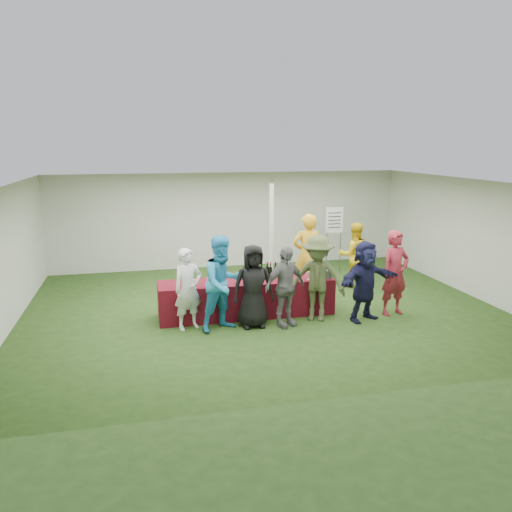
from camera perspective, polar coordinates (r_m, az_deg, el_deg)
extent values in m
plane|color=#284719|center=(10.84, 0.79, -6.06)|extent=(60.00, 60.00, 0.00)
plane|color=white|center=(14.33, -3.06, 4.14)|extent=(10.00, 0.00, 10.00)
plane|color=white|center=(6.80, 9.02, -5.80)|extent=(10.00, 0.00, 10.00)
plane|color=white|center=(10.49, -26.75, -0.43)|extent=(0.00, 8.00, 8.00)
plane|color=white|center=(12.63, 23.41, 1.93)|extent=(0.00, 8.00, 8.00)
plane|color=white|center=(10.29, 0.84, 8.33)|extent=(10.00, 10.00, 0.00)
cylinder|color=silver|center=(11.74, 1.77, 2.23)|extent=(0.10, 0.10, 2.70)
cube|color=maroon|center=(10.35, -1.08, -4.79)|extent=(3.60, 0.80, 0.75)
cylinder|color=black|center=(10.39, 0.27, -1.93)|extent=(0.07, 0.07, 0.22)
cylinder|color=black|center=(10.35, 0.27, -1.13)|extent=(0.03, 0.03, 0.08)
cylinder|color=maroon|center=(10.34, 0.27, -0.84)|extent=(0.03, 0.03, 0.02)
cylinder|color=black|center=(10.46, 1.28, -1.84)|extent=(0.07, 0.07, 0.22)
cylinder|color=black|center=(10.42, 1.29, -1.04)|extent=(0.03, 0.03, 0.08)
cylinder|color=maroon|center=(10.41, 1.29, -0.76)|extent=(0.03, 0.03, 0.02)
cylinder|color=black|center=(10.44, 1.67, -1.86)|extent=(0.07, 0.07, 0.22)
cylinder|color=black|center=(10.40, 1.68, -1.07)|extent=(0.03, 0.03, 0.08)
cylinder|color=maroon|center=(10.39, 1.68, -0.78)|extent=(0.03, 0.03, 0.02)
cylinder|color=black|center=(10.49, 2.24, -1.80)|extent=(0.07, 0.07, 0.22)
cylinder|color=black|center=(10.45, 2.25, -1.01)|extent=(0.03, 0.03, 0.08)
cylinder|color=maroon|center=(10.44, 2.25, -0.73)|extent=(0.03, 0.03, 0.02)
cylinder|color=black|center=(10.55, 3.37, -1.72)|extent=(0.07, 0.07, 0.22)
cylinder|color=black|center=(10.51, 3.38, -0.93)|extent=(0.03, 0.03, 0.08)
cylinder|color=maroon|center=(10.50, 3.39, -0.65)|extent=(0.03, 0.03, 0.02)
cylinder|color=black|center=(10.60, 3.51, -1.66)|extent=(0.07, 0.07, 0.22)
cylinder|color=black|center=(10.56, 3.53, -0.87)|extent=(0.03, 0.03, 0.08)
cylinder|color=maroon|center=(10.55, 3.53, -0.60)|extent=(0.03, 0.03, 0.02)
cylinder|color=silver|center=(9.84, -8.86, -3.59)|extent=(0.06, 0.06, 0.00)
cylinder|color=silver|center=(9.83, -8.86, -3.37)|extent=(0.01, 0.01, 0.07)
cylinder|color=silver|center=(9.81, -8.88, -2.92)|extent=(0.06, 0.06, 0.08)
cylinder|color=silver|center=(9.80, -7.03, -3.60)|extent=(0.06, 0.06, 0.00)
cylinder|color=silver|center=(9.79, -7.04, -3.38)|extent=(0.01, 0.01, 0.07)
cylinder|color=silver|center=(9.76, -7.05, -2.92)|extent=(0.06, 0.06, 0.08)
cylinder|color=silver|center=(9.87, -5.43, -3.44)|extent=(0.06, 0.06, 0.00)
cylinder|color=silver|center=(9.86, -5.44, -3.22)|extent=(0.01, 0.01, 0.07)
cylinder|color=silver|center=(9.83, -5.45, -2.77)|extent=(0.06, 0.06, 0.08)
cylinder|color=#440707|center=(9.84, -5.44, -2.94)|extent=(0.05, 0.05, 0.02)
cylinder|color=silver|center=(9.94, -2.14, -3.27)|extent=(0.06, 0.06, 0.00)
cylinder|color=silver|center=(9.93, -2.14, -3.05)|extent=(0.01, 0.01, 0.07)
cylinder|color=silver|center=(9.91, -2.15, -2.61)|extent=(0.06, 0.06, 0.08)
cylinder|color=#440707|center=(9.91, -2.14, -2.77)|extent=(0.05, 0.05, 0.02)
cylinder|color=silver|center=(10.34, 5.97, -2.69)|extent=(0.06, 0.06, 0.00)
cylinder|color=silver|center=(10.33, 5.98, -2.48)|extent=(0.01, 0.01, 0.07)
cylinder|color=silver|center=(10.31, 5.99, -2.05)|extent=(0.06, 0.06, 0.08)
cylinder|color=silver|center=(10.29, -1.36, -2.14)|extent=(0.07, 0.07, 0.20)
cylinder|color=silver|center=(10.26, -1.36, -1.52)|extent=(0.03, 0.03, 0.03)
cube|color=white|center=(10.73, 7.34, -2.09)|extent=(0.25, 0.18, 0.03)
cylinder|color=slate|center=(10.48, 8.12, -2.04)|extent=(0.23, 0.23, 0.18)
cylinder|color=slate|center=(13.88, 8.06, 0.38)|extent=(0.02, 0.02, 1.10)
cylinder|color=slate|center=(14.03, 9.58, 0.46)|extent=(0.02, 0.02, 1.10)
cube|color=white|center=(13.79, 8.95, 4.08)|extent=(0.50, 0.02, 0.70)
cube|color=black|center=(13.75, 9.00, 4.89)|extent=(0.36, 0.01, 0.02)
cube|color=black|center=(13.76, 8.99, 4.48)|extent=(0.36, 0.01, 0.02)
cube|color=black|center=(13.78, 8.97, 4.07)|extent=(0.36, 0.01, 0.02)
cube|color=black|center=(13.79, 8.96, 3.66)|extent=(0.36, 0.01, 0.02)
cube|color=black|center=(13.81, 8.94, 3.25)|extent=(0.36, 0.01, 0.02)
imported|color=gold|center=(11.62, 5.88, 0.11)|extent=(0.73, 0.51, 1.93)
imported|color=yellow|center=(12.52, 11.15, 0.12)|extent=(0.86, 0.72, 1.61)
imported|color=white|center=(9.59, -7.77, -3.76)|extent=(0.67, 0.55, 1.58)
imported|color=#2992C8|center=(9.43, -3.78, -3.14)|extent=(1.09, 0.99, 1.83)
imported|color=black|center=(9.60, -0.33, -3.46)|extent=(0.80, 0.52, 1.62)
imported|color=slate|center=(9.64, 3.34, -3.51)|extent=(1.01, 0.71, 1.59)
imported|color=#424D29|center=(10.01, 7.01, -2.54)|extent=(1.30, 1.10, 1.74)
imported|color=#161739|center=(10.18, 12.34, -2.80)|extent=(1.59, 1.01, 1.63)
imported|color=maroon|center=(10.66, 15.60, -1.89)|extent=(0.72, 0.55, 1.77)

